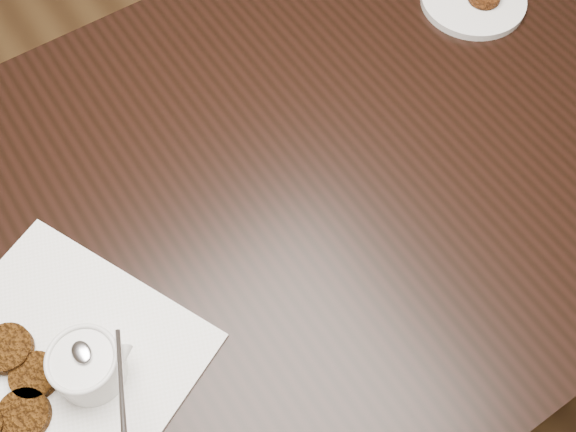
% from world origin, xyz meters
% --- Properties ---
extents(floor, '(4.00, 4.00, 0.00)m').
position_xyz_m(floor, '(0.00, 0.00, 0.00)').
color(floor, brown).
rests_on(floor, ground).
extents(table, '(1.41, 0.90, 0.75)m').
position_xyz_m(table, '(0.01, 0.04, 0.38)').
color(table, black).
rests_on(table, floor).
extents(napkin, '(0.43, 0.43, 0.00)m').
position_xyz_m(napkin, '(-0.36, -0.02, 0.75)').
color(napkin, white).
rests_on(napkin, table).
extents(sauce_ramekin, '(0.12, 0.12, 0.12)m').
position_xyz_m(sauce_ramekin, '(-0.31, -0.05, 0.82)').
color(sauce_ramekin, silver).
rests_on(sauce_ramekin, napkin).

